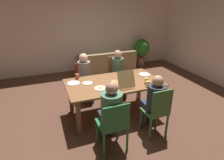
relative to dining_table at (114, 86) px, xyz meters
The scene contains 23 objects.
ground_plane 0.67m from the dining_table, ahead, with size 20.00×20.00×0.00m, color brown.
back_wall 3.22m from the dining_table, 90.00° to the left, with size 7.08×0.12×2.69m, color silver.
side_wall_right 3.72m from the dining_table, 14.92° to the left, with size 0.12×5.34×2.69m, color silver.
dining_table is the anchor object (origin of this frame).
chair_0 1.10m from the dining_table, 111.68° to the right, with size 0.45×0.44×0.90m.
person_0 0.96m from the dining_table, 114.80° to the right, with size 0.34×0.49×1.19m.
chair_1 1.09m from the dining_table, 112.03° to the left, with size 0.40×0.43×0.88m.
person_1 0.95m from the dining_table, 115.30° to the left, with size 0.31×0.51×1.18m.
chair_2 1.08m from the dining_table, 64.95° to the left, with size 0.38×0.44×0.98m.
person_2 0.92m from the dining_table, 60.65° to the left, with size 0.31×0.52×1.19m.
chair_3 1.06m from the dining_table, 64.61° to the right, with size 0.41×0.39×0.96m.
person_3 0.93m from the dining_table, 61.00° to the right, with size 0.32×0.48×1.16m.
pizza_box_0 0.25m from the dining_table, 60.36° to the right, with size 0.34×0.46×0.35m.
plate_0 0.54m from the dining_table, 165.73° to the left, with size 0.21×0.21×0.01m.
plate_1 0.83m from the dining_table, ahead, with size 0.25×0.25×0.01m.
plate_2 0.42m from the dining_table, 151.95° to the right, with size 0.23×0.23×0.03m.
plate_3 0.83m from the dining_table, 163.55° to the left, with size 0.26×0.26×0.01m.
drinking_glass_0 0.71m from the dining_table, 38.72° to the right, with size 0.07×0.07×0.11m, color #E4C760.
drinking_glass_1 0.68m from the dining_table, 27.94° to the right, with size 0.07×0.07×0.12m, color #E0C35D.
drinking_glass_2 0.82m from the dining_table, 145.52° to the left, with size 0.08×0.08×0.11m, color #BD512E.
drinking_glass_3 0.43m from the dining_table, 105.15° to the right, with size 0.06×0.06×0.11m, color #E2C264.
couch 2.68m from the dining_table, 73.50° to the left, with size 1.92×0.82×0.74m.
potted_plant 3.56m from the dining_table, 51.16° to the left, with size 0.58×0.58×1.01m.
Camera 1 is at (-1.31, -3.26, 2.29)m, focal length 29.77 mm.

